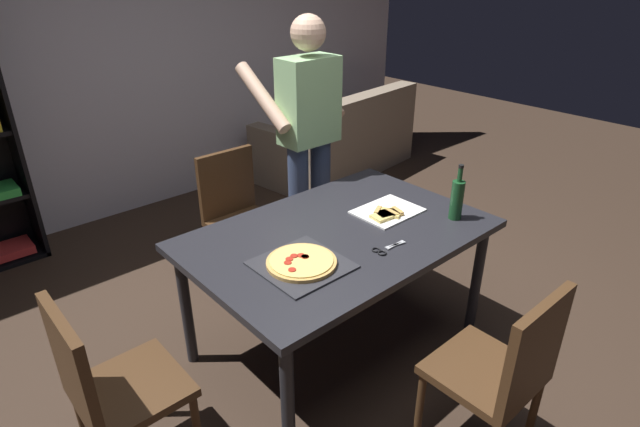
{
  "coord_description": "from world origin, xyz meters",
  "views": [
    {
      "loc": [
        -1.64,
        -1.7,
        2.03
      ],
      "look_at": [
        0.0,
        0.15,
        0.8
      ],
      "focal_mm": 28.57,
      "sensor_mm": 36.0,
      "label": 1
    }
  ],
  "objects_px": {
    "chair_left_end": "(107,384)",
    "couch": "(340,144)",
    "person_serving_pizza": "(308,134)",
    "chair_far_side": "(237,209)",
    "pepperoni_pizza_on_tray": "(301,263)",
    "dining_table": "(339,243)",
    "kitchen_scissors": "(385,249)",
    "chair_near_camera": "(504,368)",
    "wine_bottle": "(457,199)"
  },
  "relations": [
    {
      "from": "chair_far_side",
      "to": "kitchen_scissors",
      "type": "distance_m",
      "value": 1.32
    },
    {
      "from": "couch",
      "to": "pepperoni_pizza_on_tray",
      "type": "height_order",
      "value": "couch"
    },
    {
      "from": "wine_bottle",
      "to": "pepperoni_pizza_on_tray",
      "type": "bearing_deg",
      "value": 168.99
    },
    {
      "from": "chair_left_end",
      "to": "person_serving_pizza",
      "type": "relative_size",
      "value": 0.51
    },
    {
      "from": "chair_near_camera",
      "to": "chair_left_end",
      "type": "relative_size",
      "value": 1.0
    },
    {
      "from": "chair_far_side",
      "to": "person_serving_pizza",
      "type": "relative_size",
      "value": 0.51
    },
    {
      "from": "wine_bottle",
      "to": "kitchen_scissors",
      "type": "height_order",
      "value": "wine_bottle"
    },
    {
      "from": "chair_left_end",
      "to": "kitchen_scissors",
      "type": "height_order",
      "value": "chair_left_end"
    },
    {
      "from": "chair_far_side",
      "to": "couch",
      "type": "height_order",
      "value": "chair_far_side"
    },
    {
      "from": "chair_left_end",
      "to": "pepperoni_pizza_on_tray",
      "type": "xyz_separation_m",
      "value": [
        0.91,
        -0.13,
        0.25
      ]
    },
    {
      "from": "chair_far_side",
      "to": "wine_bottle",
      "type": "height_order",
      "value": "wine_bottle"
    },
    {
      "from": "couch",
      "to": "dining_table",
      "type": "bearing_deg",
      "value": -133.83
    },
    {
      "from": "pepperoni_pizza_on_tray",
      "to": "kitchen_scissors",
      "type": "distance_m",
      "value": 0.43
    },
    {
      "from": "chair_left_end",
      "to": "person_serving_pizza",
      "type": "distance_m",
      "value": 1.96
    },
    {
      "from": "person_serving_pizza",
      "to": "pepperoni_pizza_on_tray",
      "type": "xyz_separation_m",
      "value": [
        -0.82,
        -0.91,
        -0.23
      ]
    },
    {
      "from": "dining_table",
      "to": "kitchen_scissors",
      "type": "xyz_separation_m",
      "value": [
        0.04,
        -0.29,
        0.08
      ]
    },
    {
      "from": "person_serving_pizza",
      "to": "kitchen_scissors",
      "type": "height_order",
      "value": "person_serving_pizza"
    },
    {
      "from": "chair_left_end",
      "to": "couch",
      "type": "height_order",
      "value": "chair_left_end"
    },
    {
      "from": "chair_left_end",
      "to": "couch",
      "type": "bearing_deg",
      "value": 32.01
    },
    {
      "from": "dining_table",
      "to": "pepperoni_pizza_on_tray",
      "type": "xyz_separation_m",
      "value": [
        -0.36,
        -0.13,
        0.09
      ]
    },
    {
      "from": "person_serving_pizza",
      "to": "wine_bottle",
      "type": "height_order",
      "value": "person_serving_pizza"
    },
    {
      "from": "couch",
      "to": "person_serving_pizza",
      "type": "height_order",
      "value": "person_serving_pizza"
    },
    {
      "from": "chair_near_camera",
      "to": "person_serving_pizza",
      "type": "relative_size",
      "value": 0.51
    },
    {
      "from": "dining_table",
      "to": "person_serving_pizza",
      "type": "bearing_deg",
      "value": 59.98
    },
    {
      "from": "chair_near_camera",
      "to": "person_serving_pizza",
      "type": "height_order",
      "value": "person_serving_pizza"
    },
    {
      "from": "chair_left_end",
      "to": "couch",
      "type": "distance_m",
      "value": 3.76
    },
    {
      "from": "couch",
      "to": "pepperoni_pizza_on_tray",
      "type": "distance_m",
      "value": 3.14
    },
    {
      "from": "person_serving_pizza",
      "to": "chair_far_side",
      "type": "bearing_deg",
      "value": 154.14
    },
    {
      "from": "chair_far_side",
      "to": "chair_near_camera",
      "type": "bearing_deg",
      "value": -90.0
    },
    {
      "from": "dining_table",
      "to": "couch",
      "type": "relative_size",
      "value": 0.88
    },
    {
      "from": "chair_left_end",
      "to": "person_serving_pizza",
      "type": "height_order",
      "value": "person_serving_pizza"
    },
    {
      "from": "person_serving_pizza",
      "to": "wine_bottle",
      "type": "relative_size",
      "value": 5.54
    },
    {
      "from": "chair_near_camera",
      "to": "couch",
      "type": "height_order",
      "value": "chair_near_camera"
    },
    {
      "from": "chair_far_side",
      "to": "pepperoni_pizza_on_tray",
      "type": "distance_m",
      "value": 1.22
    },
    {
      "from": "chair_near_camera",
      "to": "couch",
      "type": "xyz_separation_m",
      "value": [
        1.91,
        2.99,
        -0.21
      ]
    },
    {
      "from": "pepperoni_pizza_on_tray",
      "to": "kitchen_scissors",
      "type": "xyz_separation_m",
      "value": [
        0.4,
        -0.16,
        -0.01
      ]
    },
    {
      "from": "dining_table",
      "to": "person_serving_pizza",
      "type": "relative_size",
      "value": 0.9
    },
    {
      "from": "chair_left_end",
      "to": "couch",
      "type": "xyz_separation_m",
      "value": [
        3.18,
        1.99,
        -0.21
      ]
    },
    {
      "from": "chair_near_camera",
      "to": "couch",
      "type": "relative_size",
      "value": 0.5
    },
    {
      "from": "kitchen_scissors",
      "to": "chair_left_end",
      "type": "bearing_deg",
      "value": 167.49
    },
    {
      "from": "person_serving_pizza",
      "to": "dining_table",
      "type": "bearing_deg",
      "value": -120.02
    },
    {
      "from": "kitchen_scissors",
      "to": "person_serving_pizza",
      "type": "bearing_deg",
      "value": 68.83
    },
    {
      "from": "chair_left_end",
      "to": "wine_bottle",
      "type": "height_order",
      "value": "wine_bottle"
    },
    {
      "from": "pepperoni_pizza_on_tray",
      "to": "chair_near_camera",
      "type": "bearing_deg",
      "value": -67.55
    },
    {
      "from": "wine_bottle",
      "to": "kitchen_scissors",
      "type": "distance_m",
      "value": 0.56
    },
    {
      "from": "dining_table",
      "to": "wine_bottle",
      "type": "height_order",
      "value": "wine_bottle"
    },
    {
      "from": "chair_near_camera",
      "to": "kitchen_scissors",
      "type": "xyz_separation_m",
      "value": [
        0.04,
        0.72,
        0.24
      ]
    },
    {
      "from": "dining_table",
      "to": "couch",
      "type": "height_order",
      "value": "couch"
    },
    {
      "from": "chair_left_end",
      "to": "wine_bottle",
      "type": "distance_m",
      "value": 1.92
    },
    {
      "from": "person_serving_pizza",
      "to": "chair_near_camera",
      "type": "bearing_deg",
      "value": -104.22
    }
  ]
}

